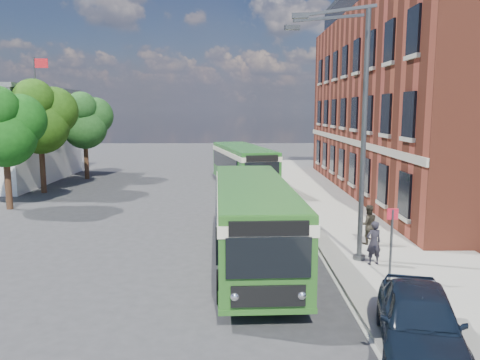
{
  "coord_description": "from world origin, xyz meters",
  "views": [
    {
      "loc": [
        0.64,
        -18.51,
        5.6
      ],
      "look_at": [
        0.89,
        4.02,
        2.2
      ],
      "focal_mm": 35.0,
      "sensor_mm": 36.0,
      "label": 1
    }
  ],
  "objects_px": {
    "parked_car": "(420,321)",
    "bus_rear": "(243,163)",
    "street_lamp": "(354,133)",
    "bus_front": "(253,216)"
  },
  "relations": [
    {
      "from": "parked_car",
      "to": "bus_rear",
      "type": "bearing_deg",
      "value": 113.4
    },
    {
      "from": "parked_car",
      "to": "street_lamp",
      "type": "bearing_deg",
      "value": 104.21
    },
    {
      "from": "bus_front",
      "to": "parked_car",
      "type": "height_order",
      "value": "bus_front"
    },
    {
      "from": "street_lamp",
      "to": "parked_car",
      "type": "xyz_separation_m",
      "value": [
        -0.04,
        -6.63,
        -3.89
      ]
    },
    {
      "from": "bus_front",
      "to": "bus_rear",
      "type": "height_order",
      "value": "same"
    },
    {
      "from": "parked_car",
      "to": "bus_front",
      "type": "bearing_deg",
      "value": 132.93
    },
    {
      "from": "street_lamp",
      "to": "bus_front",
      "type": "distance_m",
      "value": 4.63
    },
    {
      "from": "street_lamp",
      "to": "bus_front",
      "type": "height_order",
      "value": "street_lamp"
    },
    {
      "from": "bus_rear",
      "to": "parked_car",
      "type": "height_order",
      "value": "bus_rear"
    },
    {
      "from": "street_lamp",
      "to": "bus_rear",
      "type": "xyz_separation_m",
      "value": [
        -3.63,
        16.42,
        -2.96
      ]
    }
  ]
}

